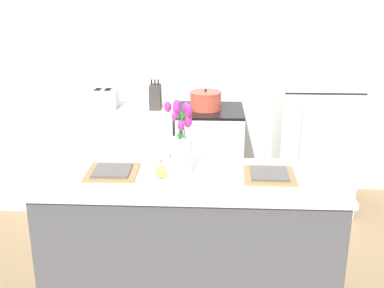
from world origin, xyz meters
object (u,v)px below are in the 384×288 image
cooking_pot (206,101)px  knife_block (155,97)px  stove_range (210,157)px  refrigerator (316,110)px  pear_figurine (161,171)px  toaster (103,99)px  plate_setting_left (112,172)px  plate_setting_right (269,175)px  flower_vase (182,146)px

cooking_pot → knife_block: bearing=-179.5°
stove_range → refrigerator: size_ratio=0.50×
pear_figurine → cooking_pot: bearing=82.2°
toaster → plate_setting_left: bearing=-75.5°
refrigerator → stove_range: bearing=-180.0°
stove_range → knife_block: 0.76m
plate_setting_left → knife_block: size_ratio=1.15×
plate_setting_right → knife_block: 1.79m
knife_block → pear_figurine: bearing=-81.9°
pear_figurine → plate_setting_left: bearing=168.7°
toaster → stove_range: bearing=-0.2°
refrigerator → plate_setting_left: size_ratio=5.94×
toaster → knife_block: size_ratio=1.04×
flower_vase → plate_setting_left: size_ratio=1.41×
toaster → knife_block: 0.48m
flower_vase → toaster: 1.74m
refrigerator → pear_figurine: 2.03m
flower_vase → plate_setting_left: bearing=-174.7°
flower_vase → plate_setting_left: (-0.42, -0.04, -0.16)m
refrigerator → flower_vase: (-1.10, -1.53, 0.16)m
plate_setting_left → plate_setting_right: (0.94, 0.00, 0.00)m
toaster → knife_block: bearing=-1.9°
toaster → pear_figurine: bearing=-66.5°
refrigerator → pear_figurine: (-1.22, -1.63, 0.04)m
stove_range → pear_figurine: bearing=-99.3°
plate_setting_right → cooking_pot: cooking_pot is taller
refrigerator → knife_block: (-1.45, -0.01, 0.11)m
flower_vase → cooking_pot: flower_vase is taller
flower_vase → toaster: bearing=118.3°
flower_vase → knife_block: bearing=102.8°
stove_range → plate_setting_right: bearing=-76.7°
refrigerator → plate_setting_right: refrigerator is taller
plate_setting_left → knife_block: (0.07, 1.56, 0.10)m
flower_vase → toaster: flower_vase is taller
stove_range → cooking_pot: cooking_pot is taller
stove_range → pear_figurine: 1.73m
cooking_pot → toaster: bearing=179.3°
plate_setting_left → cooking_pot: size_ratio=1.08×
stove_range → plate_setting_right: plate_setting_right is taller
refrigerator → plate_setting_right: size_ratio=5.94×
flower_vase → plate_setting_right: flower_vase is taller
flower_vase → plate_setting_right: size_ratio=1.41×
stove_range → refrigerator: bearing=0.0°
pear_figurine → toaster: 1.78m
pear_figurine → plate_setting_right: (0.64, 0.06, -0.03)m
stove_range → plate_setting_right: 1.68m
refrigerator → cooking_pot: 1.00m
cooking_pot → knife_block: size_ratio=1.07×
refrigerator → plate_setting_right: bearing=-110.2°
stove_range → flower_vase: size_ratio=2.09×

